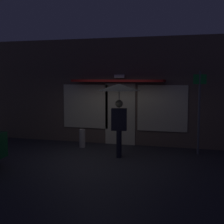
# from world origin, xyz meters

# --- Properties ---
(ground_plane) EXTENTS (18.00, 18.00, 0.00)m
(ground_plane) POSITION_xyz_m (0.00, 0.00, 0.00)
(ground_plane) COLOR #26262B
(building_facade) EXTENTS (10.83, 1.00, 3.81)m
(building_facade) POSITION_xyz_m (0.00, 2.34, 1.89)
(building_facade) COLOR brown
(building_facade) RESTS_ON ground
(person_with_umbrella) EXTENTS (1.29, 1.29, 2.22)m
(person_with_umbrella) POSITION_xyz_m (0.44, 0.37, 1.82)
(person_with_umbrella) COLOR black
(person_with_umbrella) RESTS_ON ground
(street_sign_post) EXTENTS (0.40, 0.07, 2.60)m
(street_sign_post) POSITION_xyz_m (2.74, 1.41, 1.47)
(street_sign_post) COLOR #595B60
(street_sign_post) RESTS_ON ground
(sidewalk_bollard) EXTENTS (0.21, 0.21, 0.63)m
(sidewalk_bollard) POSITION_xyz_m (-1.12, 1.31, 0.32)
(sidewalk_bollard) COLOR #B2A899
(sidewalk_bollard) RESTS_ON ground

